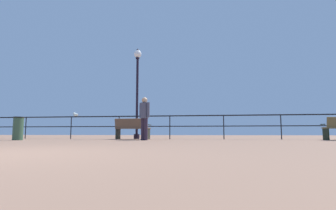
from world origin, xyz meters
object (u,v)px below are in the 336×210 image
lamppost_center (137,82)px  bench_near_left (132,128)px  person_by_bench (144,115)px  trash_bin (18,128)px  seagull_on_rail (75,114)px

lamppost_center → bench_near_left: bearing=-86.2°
bench_near_left → person_by_bench: person_by_bench is taller
trash_bin → lamppost_center: bearing=35.2°
lamppost_center → trash_bin: 5.25m
bench_near_left → trash_bin: bearing=-155.2°
lamppost_center → trash_bin: size_ratio=4.85×
bench_near_left → seagull_on_rail: seagull_on_rail is taller
seagull_on_rail → trash_bin: (-0.94, -2.56, -0.70)m
bench_near_left → lamppost_center: (-0.06, 0.93, 2.15)m
lamppost_center → trash_bin: bearing=-144.8°
bench_near_left → lamppost_center: size_ratio=0.34×
lamppost_center → seagull_on_rail: 3.31m
bench_near_left → lamppost_center: 2.34m
lamppost_center → person_by_bench: bearing=-67.8°
bench_near_left → lamppost_center: lamppost_center is taller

